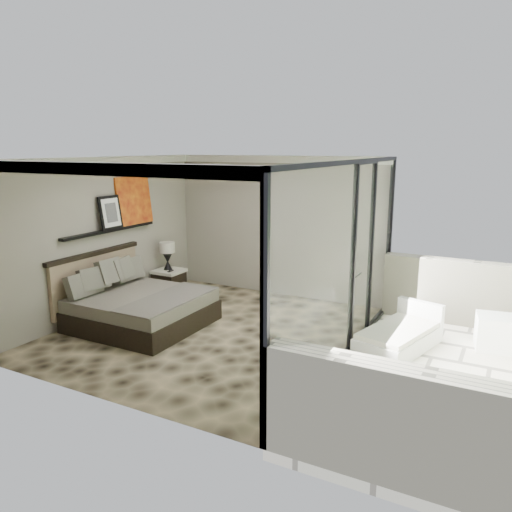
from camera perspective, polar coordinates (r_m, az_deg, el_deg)
The scene contains 14 objects.
floor at distance 8.31m, azimuth -5.18°, elevation -8.60°, with size 5.00×5.00×0.00m, color black.
ceiling at distance 7.76m, azimuth -5.59°, elevation 11.02°, with size 4.50×5.00×0.02m, color silver.
back_wall at distance 10.05m, azimuth 2.45°, elevation 3.40°, with size 4.50×0.02×2.80m, color gray.
left_wall at distance 9.32m, azimuth -16.97°, elevation 2.16°, with size 0.02×5.00×2.80m, color gray.
glass_wall at distance 6.96m, azimuth 10.30°, elevation -0.83°, with size 0.08×5.00×2.80m, color white.
terrace_slab at distance 7.16m, azimuth 21.65°, elevation -13.55°, with size 3.00×5.00×0.12m, color beige.
picture_ledge at distance 9.33m, azimuth -16.32°, elevation 2.83°, with size 0.12×2.20×0.05m, color black.
bed at distance 8.73m, azimuth -13.45°, elevation -5.52°, with size 2.05×1.98×1.13m.
nightstand at distance 10.37m, azimuth -9.89°, elevation -2.85°, with size 0.55×0.55×0.55m, color black.
table_lamp at distance 10.25m, azimuth -10.10°, elevation 0.44°, with size 0.31×0.31×0.57m.
abstract_canvas at distance 9.77m, azimuth -13.77°, elevation 6.20°, with size 0.04×0.90×0.90m, color #BB4F10.
framed_print at distance 9.25m, azimuth -16.30°, elevation 4.79°, with size 0.03×0.50×0.60m, color black.
ottoman at distance 8.32m, azimuth 25.59°, elevation -7.89°, with size 0.51×0.51×0.51m, color white.
lounger at distance 7.89m, azimuth 16.14°, elevation -8.79°, with size 1.10×1.63×0.58m.
Camera 1 is at (4.29, -6.47, 2.96)m, focal length 35.00 mm.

